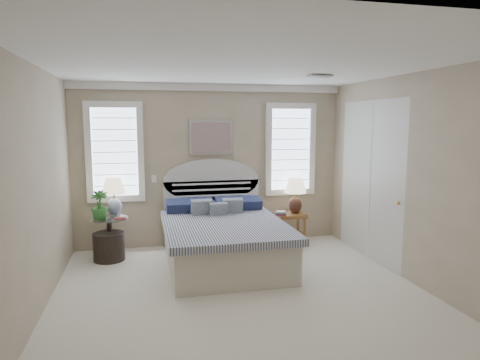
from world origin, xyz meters
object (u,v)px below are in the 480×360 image
nightstand_right (290,222)px  bed (223,237)px  floor_pot (109,246)px  side_table_left (110,233)px  lamp_left (114,192)px  lamp_right (295,191)px

nightstand_right → bed: bearing=-152.0°
bed → floor_pot: 1.73m
bed → side_table_left: size_ratio=3.61×
bed → floor_pot: bearing=164.0°
bed → nightstand_right: size_ratio=4.29×
side_table_left → bed: bearing=-19.7°
nightstand_right → floor_pot: nightstand_right is taller
side_table_left → lamp_left: size_ratio=1.05×
nightstand_right → floor_pot: (-2.96, -0.22, -0.17)m
side_table_left → nightstand_right: side_table_left is taller
bed → nightstand_right: (1.30, 0.69, 0.00)m
bed → lamp_left: 1.84m
lamp_right → floor_pot: bearing=-175.5°
lamp_right → side_table_left: bearing=-177.7°
nightstand_right → lamp_right: (0.10, 0.02, 0.52)m
bed → lamp_left: (-1.57, 0.74, 0.61)m
floor_pot → lamp_left: bearing=72.0°
side_table_left → lamp_right: bearing=2.3°
bed → lamp_right: (1.40, 0.72, 0.52)m
bed → nightstand_right: bearing=28.0°
floor_pot → lamp_right: 3.14m
bed → lamp_right: 1.65m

